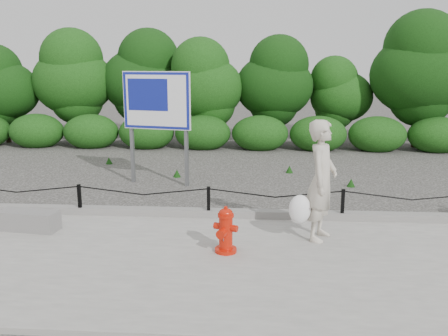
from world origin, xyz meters
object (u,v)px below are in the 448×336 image
pedestrian (320,182)px  concrete_block (28,220)px  advertising_sign (157,106)px  fire_hydrant (226,230)px

pedestrian → concrete_block: bearing=110.6°
concrete_block → advertising_sign: advertising_sign is taller
advertising_sign → fire_hydrant: bearing=-53.4°
pedestrian → advertising_sign: (-3.46, 3.70, 0.90)m
pedestrian → advertising_sign: size_ratio=0.72×
pedestrian → concrete_block: (-5.03, 0.08, -0.80)m
advertising_sign → concrete_block: bearing=-100.9°
fire_hydrant → advertising_sign: 5.03m
pedestrian → advertising_sign: 5.14m
concrete_block → advertising_sign: (1.57, 3.62, 1.69)m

